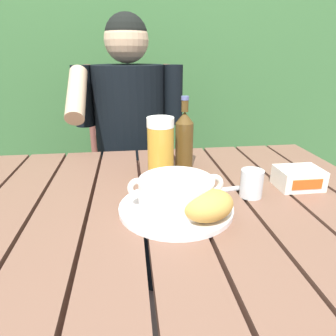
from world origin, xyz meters
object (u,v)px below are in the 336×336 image
(chair_near_diner, at_px, (132,166))
(table_knife, at_px, (216,190))
(serving_plate, at_px, (176,207))
(soup_bowl, at_px, (176,192))
(beer_glass, at_px, (160,147))
(water_glass_small, at_px, (252,183))
(beer_bottle, at_px, (184,139))
(butter_tub, at_px, (298,178))
(bread_roll, at_px, (209,205))
(person_eating, at_px, (130,134))

(chair_near_diner, height_order, table_knife, chair_near_diner)
(serving_plate, height_order, soup_bowl, soup_bowl)
(beer_glass, height_order, water_glass_small, beer_glass)
(beer_bottle, distance_m, water_glass_small, 0.28)
(butter_tub, distance_m, table_knife, 0.24)
(serving_plate, relative_size, water_glass_small, 3.76)
(bread_roll, relative_size, table_knife, 0.89)
(water_glass_small, bearing_deg, beer_bottle, 119.51)
(serving_plate, distance_m, butter_tub, 0.37)
(beer_glass, relative_size, beer_bottle, 0.78)
(chair_near_diner, distance_m, beer_glass, 0.78)
(water_glass_small, bearing_deg, table_knife, 155.40)
(butter_tub, height_order, table_knife, butter_tub)
(bread_roll, distance_m, beer_glass, 0.30)
(serving_plate, distance_m, beer_glass, 0.24)
(person_eating, bearing_deg, serving_plate, -81.99)
(soup_bowl, distance_m, beer_glass, 0.23)
(beer_bottle, distance_m, table_knife, 0.23)
(soup_bowl, relative_size, water_glass_small, 3.13)
(person_eating, relative_size, bread_roll, 8.31)
(serving_plate, relative_size, beer_bottle, 1.19)
(bread_roll, xyz_separation_m, table_knife, (0.06, 0.16, -0.04))
(chair_near_diner, height_order, beer_bottle, chair_near_diner)
(soup_bowl, relative_size, butter_tub, 1.90)
(table_knife, bearing_deg, serving_plate, -145.30)
(serving_plate, xyz_separation_m, butter_tub, (0.36, 0.09, 0.02))
(soup_bowl, height_order, beer_glass, beer_glass)
(soup_bowl, xyz_separation_m, bread_roll, (0.06, -0.07, -0.00))
(chair_near_diner, relative_size, butter_tub, 8.48)
(serving_plate, xyz_separation_m, table_knife, (0.12, 0.09, -0.00))
(serving_plate, height_order, bread_roll, bread_roll)
(bread_roll, distance_m, butter_tub, 0.34)
(bread_roll, height_order, butter_tub, bread_roll)
(beer_bottle, bearing_deg, beer_glass, -142.07)
(serving_plate, height_order, water_glass_small, water_glass_small)
(chair_near_diner, relative_size, bread_roll, 6.85)
(person_eating, bearing_deg, beer_bottle, -68.48)
(soup_bowl, distance_m, butter_tub, 0.37)
(beer_glass, bearing_deg, beer_bottle, 37.93)
(butter_tub, bearing_deg, beer_glass, 160.29)
(serving_plate, distance_m, soup_bowl, 0.04)
(person_eating, relative_size, beer_bottle, 5.37)
(beer_bottle, bearing_deg, butter_tub, -35.06)
(bread_roll, xyz_separation_m, water_glass_small, (0.15, 0.12, -0.01))
(bread_roll, bearing_deg, chair_near_diner, 99.10)
(person_eating, relative_size, table_knife, 7.37)
(soup_bowl, bearing_deg, water_glass_small, 13.19)
(bread_roll, bearing_deg, serving_plate, 130.60)
(soup_bowl, bearing_deg, beer_glass, 94.29)
(chair_near_diner, xyz_separation_m, beer_bottle, (0.17, -0.64, 0.32))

